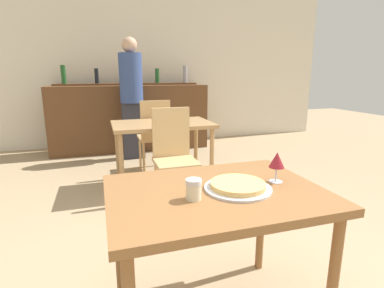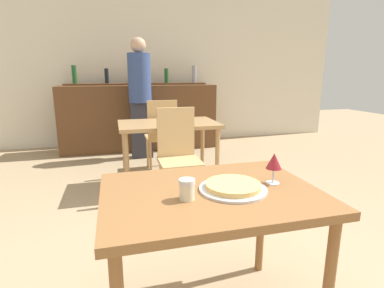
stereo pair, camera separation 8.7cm
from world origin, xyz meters
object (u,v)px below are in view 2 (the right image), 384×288
at_px(person_standing, 140,94).
at_px(chair_far_side_front, 178,150).
at_px(chair_far_side_back, 162,131).
at_px(cheese_shaker, 187,189).
at_px(pizza_tray, 233,187).
at_px(wine_glass, 274,162).

bearing_deg(person_standing, chair_far_side_front, -83.90).
relative_size(chair_far_side_back, cheese_shaker, 10.17).
bearing_deg(cheese_shaker, person_standing, 88.16).
bearing_deg(pizza_tray, chair_far_side_back, 88.62).
distance_m(chair_far_side_back, pizza_tray, 2.60).
bearing_deg(person_standing, wine_glass, -83.76).
xyz_separation_m(pizza_tray, cheese_shaker, (-0.24, -0.05, 0.03)).
distance_m(chair_far_side_back, person_standing, 0.91).
relative_size(cheese_shaker, wine_glass, 0.59).
bearing_deg(person_standing, pizza_tray, -87.78).
xyz_separation_m(chair_far_side_front, person_standing, (-0.19, 1.81, 0.44)).
bearing_deg(chair_far_side_front, person_standing, 96.10).
bearing_deg(wine_glass, cheese_shaker, -169.92).
xyz_separation_m(cheese_shaker, wine_glass, (0.47, 0.08, 0.07)).
height_order(chair_far_side_front, chair_far_side_back, same).
relative_size(pizza_tray, person_standing, 0.18).
distance_m(chair_far_side_back, cheese_shaker, 2.67).
bearing_deg(chair_far_side_back, chair_far_side_front, 90.00).
bearing_deg(chair_far_side_back, pizza_tray, 88.62).
relative_size(pizza_tray, cheese_shaker, 3.46).
relative_size(chair_far_side_front, person_standing, 0.53).
xyz_separation_m(chair_far_side_front, wine_glass, (0.17, -1.52, 0.31)).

